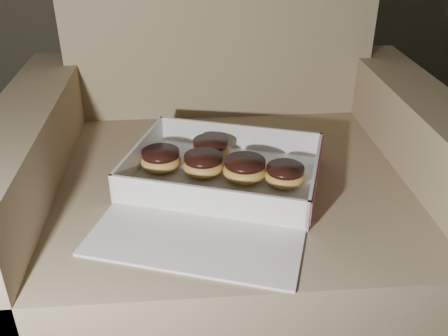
% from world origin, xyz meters
% --- Properties ---
extents(armchair, '(0.94, 0.79, 0.98)m').
position_xyz_m(armchair, '(0.23, 0.70, 0.31)').
color(armchair, '#8F795B').
rests_on(armchair, floor).
extents(bakery_box, '(0.48, 0.52, 0.06)m').
position_xyz_m(bakery_box, '(0.21, 0.57, 0.45)').
color(bakery_box, silver).
rests_on(bakery_box, armchair).
extents(donut_a, '(0.08, 0.08, 0.04)m').
position_xyz_m(donut_a, '(0.09, 0.65, 0.47)').
color(donut_a, '#E1B14E').
rests_on(donut_a, bakery_box).
extents(donut_b, '(0.08, 0.08, 0.04)m').
position_xyz_m(donut_b, '(0.19, 0.69, 0.47)').
color(donut_b, '#E1B14E').
rests_on(donut_b, bakery_box).
extents(donut_c, '(0.09, 0.09, 0.04)m').
position_xyz_m(donut_c, '(0.25, 0.59, 0.47)').
color(donut_c, '#E1B14E').
rests_on(donut_c, bakery_box).
extents(donut_d, '(0.08, 0.08, 0.04)m').
position_xyz_m(donut_d, '(0.33, 0.57, 0.47)').
color(donut_d, '#E1B14E').
rests_on(donut_d, bakery_box).
extents(donut_e, '(0.08, 0.08, 0.04)m').
position_xyz_m(donut_e, '(0.17, 0.62, 0.47)').
color(donut_e, '#E1B14E').
rests_on(donut_e, bakery_box).
extents(crumb_a, '(0.01, 0.01, 0.00)m').
position_xyz_m(crumb_a, '(0.28, 0.46, 0.45)').
color(crumb_a, black).
rests_on(crumb_a, bakery_box).
extents(crumb_b, '(0.01, 0.01, 0.00)m').
position_xyz_m(crumb_b, '(0.22, 0.53, 0.45)').
color(crumb_b, black).
rests_on(crumb_b, bakery_box).
extents(crumb_c, '(0.01, 0.01, 0.00)m').
position_xyz_m(crumb_c, '(0.24, 0.51, 0.45)').
color(crumb_c, black).
rests_on(crumb_c, bakery_box).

